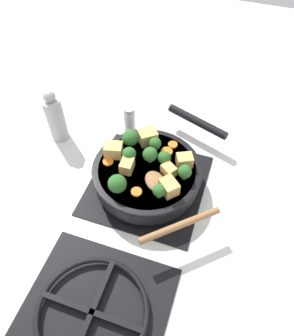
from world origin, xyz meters
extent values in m
plane|color=silver|center=(0.00, 0.00, 0.00)|extent=(2.40, 2.40, 0.00)
cube|color=black|center=(0.00, 0.00, 0.00)|extent=(0.31, 0.31, 0.01)
torus|color=black|center=(0.00, 0.00, 0.02)|extent=(0.24, 0.24, 0.01)
cube|color=black|center=(0.00, 0.00, 0.02)|extent=(0.01, 0.23, 0.01)
cube|color=black|center=(0.00, 0.00, 0.02)|extent=(0.23, 0.01, 0.01)
cube|color=black|center=(0.00, 0.36, 0.00)|extent=(0.31, 0.31, 0.01)
torus|color=black|center=(0.00, 0.36, 0.02)|extent=(0.24, 0.24, 0.01)
cube|color=black|center=(0.00, 0.36, 0.02)|extent=(0.01, 0.23, 0.01)
cube|color=black|center=(0.00, 0.36, 0.02)|extent=(0.23, 0.01, 0.01)
cylinder|color=black|center=(0.00, 0.00, 0.05)|extent=(0.28, 0.28, 0.05)
cylinder|color=brown|center=(0.00, 0.00, 0.06)|extent=(0.26, 0.26, 0.04)
torus|color=black|center=(0.00, 0.00, 0.07)|extent=(0.29, 0.29, 0.01)
cylinder|color=black|center=(-0.08, -0.23, 0.07)|extent=(0.20, 0.09, 0.02)
ellipsoid|color=olive|center=(-0.04, 0.04, 0.08)|extent=(0.08, 0.08, 0.01)
cylinder|color=olive|center=(-0.13, 0.14, 0.09)|extent=(0.16, 0.15, 0.02)
cube|color=tan|center=(0.03, -0.09, 0.10)|extent=(0.06, 0.06, 0.04)
cube|color=tan|center=(-0.09, -0.04, 0.09)|extent=(0.05, 0.05, 0.03)
cube|color=tan|center=(-0.06, 0.00, 0.09)|extent=(0.05, 0.04, 0.03)
cube|color=tan|center=(0.10, -0.01, 0.10)|extent=(0.05, 0.05, 0.04)
cube|color=tan|center=(-0.07, 0.05, 0.10)|extent=(0.06, 0.06, 0.04)
cube|color=tan|center=(0.05, 0.02, 0.09)|extent=(0.03, 0.04, 0.03)
cylinder|color=#709956|center=(0.07, -0.06, 0.08)|extent=(0.01, 0.01, 0.01)
sphere|color=#2D6628|center=(0.07, -0.06, 0.11)|extent=(0.05, 0.05, 0.05)
cylinder|color=#709956|center=(0.00, -0.02, 0.08)|extent=(0.01, 0.01, 0.01)
sphere|color=#2D6628|center=(0.00, -0.02, 0.10)|extent=(0.04, 0.04, 0.04)
cylinder|color=#709956|center=(-0.10, 0.00, 0.08)|extent=(0.01, 0.01, 0.01)
sphere|color=#2D6628|center=(-0.10, 0.00, 0.10)|extent=(0.04, 0.04, 0.04)
cylinder|color=#709956|center=(0.00, -0.07, 0.08)|extent=(0.01, 0.01, 0.01)
sphere|color=#2D6628|center=(0.00, -0.07, 0.10)|extent=(0.03, 0.03, 0.03)
cylinder|color=#709956|center=(0.05, -0.01, 0.08)|extent=(0.01, 0.01, 0.01)
sphere|color=#2D6628|center=(0.05, -0.01, 0.10)|extent=(0.04, 0.04, 0.04)
cylinder|color=#709956|center=(0.04, 0.09, 0.08)|extent=(0.01, 0.01, 0.01)
sphere|color=#2D6628|center=(0.04, 0.09, 0.11)|extent=(0.05, 0.05, 0.05)
cylinder|color=#709956|center=(-0.06, 0.07, 0.08)|extent=(0.01, 0.01, 0.01)
sphere|color=#2D6628|center=(-0.06, 0.07, 0.10)|extent=(0.03, 0.03, 0.03)
cylinder|color=#709956|center=(-0.04, -0.03, 0.08)|extent=(0.01, 0.01, 0.01)
sphere|color=#2D6628|center=(-0.04, -0.03, 0.10)|extent=(0.03, 0.03, 0.03)
cylinder|color=orange|center=(0.00, 0.08, 0.08)|extent=(0.03, 0.03, 0.01)
cylinder|color=orange|center=(-0.04, -0.10, 0.08)|extent=(0.03, 0.03, 0.01)
cylinder|color=orange|center=(0.10, 0.01, 0.08)|extent=(0.03, 0.03, 0.01)
cylinder|color=orange|center=(-0.03, -0.07, 0.08)|extent=(0.03, 0.03, 0.01)
cylinder|color=#B2B2B7|center=(0.32, -0.09, 0.07)|extent=(0.05, 0.05, 0.14)
sphere|color=#B2B2B7|center=(0.32, -0.09, 0.16)|extent=(0.03, 0.03, 0.03)
cylinder|color=white|center=(0.12, -0.19, 0.04)|extent=(0.04, 0.04, 0.07)
cylinder|color=#B7B7BC|center=(0.12, -0.19, 0.08)|extent=(0.03, 0.03, 0.01)
camera|label=1|loc=(-0.17, 0.50, 0.74)|focal=35.00mm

